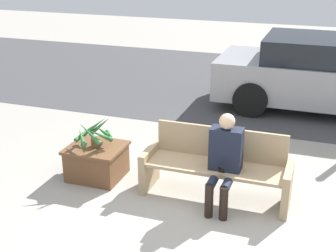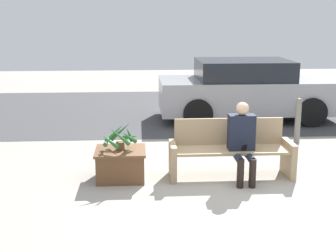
# 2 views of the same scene
# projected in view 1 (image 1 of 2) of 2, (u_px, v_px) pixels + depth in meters

# --- Properties ---
(ground_plane) EXTENTS (30.00, 30.00, 0.00)m
(ground_plane) POSITION_uv_depth(u_px,v_px,m) (198.00, 219.00, 5.59)
(ground_plane) COLOR #9E998E
(road_surface) EXTENTS (20.00, 6.00, 0.01)m
(road_surface) POSITION_uv_depth(u_px,v_px,m) (268.00, 86.00, 10.77)
(road_surface) COLOR #424244
(road_surface) RESTS_ON ground_plane
(bench) EXTENTS (1.90, 0.56, 0.88)m
(bench) POSITION_uv_depth(u_px,v_px,m) (217.00, 166.00, 5.97)
(bench) COLOR tan
(bench) RESTS_ON ground_plane
(person_seated) EXTENTS (0.39, 0.59, 1.19)m
(person_seated) POSITION_uv_depth(u_px,v_px,m) (224.00, 157.00, 5.68)
(person_seated) COLOR black
(person_seated) RESTS_ON ground_plane
(planter_box) EXTENTS (0.76, 0.69, 0.47)m
(planter_box) POSITION_uv_depth(u_px,v_px,m) (97.00, 160.00, 6.52)
(planter_box) COLOR brown
(planter_box) RESTS_ON ground_plane
(potted_plant) EXTENTS (0.59, 0.58, 0.41)m
(potted_plant) POSITION_uv_depth(u_px,v_px,m) (95.00, 133.00, 6.37)
(potted_plant) COLOR brown
(potted_plant) RESTS_ON planter_box
(parked_car) EXTENTS (4.14, 1.98, 1.42)m
(parked_car) POSITION_uv_depth(u_px,v_px,m) (325.00, 74.00, 9.06)
(parked_car) COLOR #99999E
(parked_car) RESTS_ON ground_plane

